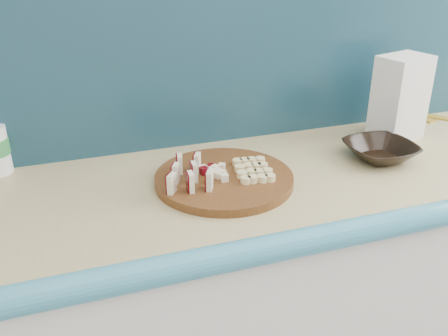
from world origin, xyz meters
TOP-DOWN VIEW (x-y plane):
  - kitchen_counter at (0.10, 1.50)m, footprint 2.20×0.63m
  - backsplash at (0.10, 1.79)m, footprint 2.20×0.02m
  - cutting_board at (-0.30, 1.51)m, footprint 0.40×0.40m
  - apple_wedges at (-0.39, 1.50)m, footprint 0.11×0.15m
  - apple_chunks at (-0.32, 1.51)m, footprint 0.06×0.06m
  - banana_slices at (-0.22, 1.50)m, footprint 0.10×0.14m
  - brown_bowl at (0.17, 1.51)m, footprint 0.20×0.20m
  - flour_bag at (0.30, 1.63)m, footprint 0.17×0.14m
  - banana_peel at (0.49, 1.76)m, footprint 0.22×0.18m

SIDE VIEW (x-z plane):
  - kitchen_counter at x=0.10m, z-range 0.00..0.91m
  - banana_peel at x=0.49m, z-range 0.91..0.92m
  - cutting_board at x=-0.30m, z-range 0.91..0.93m
  - brown_bowl at x=0.17m, z-range 0.91..0.96m
  - banana_slices at x=-0.22m, z-range 0.93..0.95m
  - apple_chunks at x=-0.32m, z-range 0.93..0.95m
  - apple_wedges at x=-0.39m, z-range 0.93..0.98m
  - flour_bag at x=0.30m, z-range 0.91..1.16m
  - backsplash at x=0.10m, z-range 0.91..1.41m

